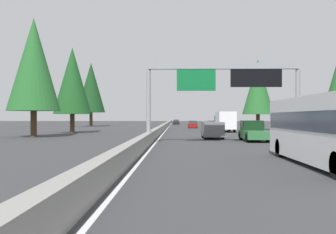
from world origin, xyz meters
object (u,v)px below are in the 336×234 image
object	(u,v)px
sedan_far_left	(193,125)
sedan_mid_left	(176,122)
minivan_near_right	(212,129)
conifer_left_mid	(72,81)
bus_distant_b	(327,128)
pickup_far_right	(253,131)
conifer_left_near	(34,64)
sign_gantry_overhead	(225,79)
conifer_right_mid	(258,87)
sedan_near_center	(211,125)
box_truck_mid_right	(225,121)
conifer_left_far	(91,88)

from	to	relation	value
sedan_far_left	sedan_mid_left	size ratio (longest dim) A/B	1.00
minivan_near_right	conifer_left_mid	world-z (taller)	conifer_left_mid
bus_distant_b	pickup_far_right	world-z (taller)	bus_distant_b
sedan_far_left	minivan_near_right	size ratio (longest dim) A/B	0.88
conifer_left_near	pickup_far_right	bearing A→B (deg)	-106.71
minivan_near_right	conifer_left_near	distance (m)	20.67
sign_gantry_overhead	conifer_right_mid	world-z (taller)	conifer_right_mid
sedan_near_center	conifer_right_mid	world-z (taller)	conifer_right_mid
pickup_far_right	conifer_right_mid	bearing A→B (deg)	-11.98
sign_gantry_overhead	conifer_left_near	xyz separation A→B (m)	(10.44, 19.63, 2.64)
bus_distant_b	sedan_mid_left	size ratio (longest dim) A/B	2.61
conifer_left_near	conifer_left_mid	bearing A→B (deg)	-5.34
bus_distant_b	pickup_far_right	bearing A→B (deg)	-0.69
minivan_near_right	conifer_right_mid	size ratio (longest dim) A/B	0.41
box_truck_mid_right	conifer_right_mid	bearing A→B (deg)	-35.27
sedan_far_left	box_truck_mid_right	xyz separation A→B (m)	(-20.45, -3.92, 0.93)
box_truck_mid_right	sign_gantry_overhead	bearing A→B (deg)	173.36
pickup_far_right	box_truck_mid_right	world-z (taller)	box_truck_mid_right
sedan_near_center	minivan_near_right	distance (m)	39.77
sedan_mid_left	conifer_left_mid	xyz separation A→B (m)	(-59.13, 14.33, 6.53)
sign_gantry_overhead	sedan_far_left	xyz separation A→B (m)	(47.14, 0.81, -4.61)
sedan_far_left	conifer_left_mid	distance (m)	31.01
bus_distant_b	conifer_left_mid	world-z (taller)	conifer_left_mid
bus_distant_b	box_truck_mid_right	world-z (taller)	bus_distant_b
sign_gantry_overhead	conifer_right_mid	distance (m)	37.69
minivan_near_right	conifer_left_near	world-z (taller)	conifer_left_near
pickup_far_right	sedan_near_center	world-z (taller)	pickup_far_right
sedan_near_center	sedan_mid_left	bearing A→B (deg)	11.51
conifer_right_mid	conifer_left_near	distance (m)	39.26
pickup_far_right	conifer_left_near	xyz separation A→B (m)	(6.79, 22.60, 7.02)
bus_distant_b	conifer_left_far	distance (m)	81.86
conifer_right_mid	conifer_left_far	world-z (taller)	conifer_left_far
sedan_near_center	conifer_left_mid	xyz separation A→B (m)	(-24.63, 21.35, 6.53)
bus_distant_b	sedan_mid_left	bearing A→B (deg)	4.07
conifer_right_mid	conifer_left_near	bearing A→B (deg)	131.21
sedan_near_center	sedan_far_left	bearing A→B (deg)	90.12
sign_gantry_overhead	sedan_far_left	size ratio (longest dim) A/B	2.88
sedan_far_left	conifer_right_mid	xyz separation A→B (m)	(-10.84, -10.72, 6.68)
sign_gantry_overhead	conifer_left_near	world-z (taller)	conifer_left_near
conifer_left_mid	sedan_far_left	bearing A→B (deg)	-35.69
sedan_near_center	conifer_left_far	size ratio (longest dim) A/B	0.29
conifer_left_far	sedan_far_left	bearing A→B (deg)	-121.71
minivan_near_right	conifer_left_far	size ratio (longest dim) A/B	0.33
conifer_right_mid	conifer_left_near	xyz separation A→B (m)	(-25.87, 29.53, 0.57)
minivan_near_right	conifer_left_near	bearing A→B (deg)	81.36
sign_gantry_overhead	conifer_left_mid	xyz separation A→B (m)	(22.53, 18.50, 1.92)
conifer_left_near	bus_distant_b	bearing A→B (deg)	-139.12
sedan_near_center	conifer_left_near	world-z (taller)	conifer_left_near
minivan_near_right	conifer_left_mid	xyz separation A→B (m)	(15.01, 18.10, 6.26)
sign_gantry_overhead	minivan_near_right	xyz separation A→B (m)	(7.52, 0.39, -4.34)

